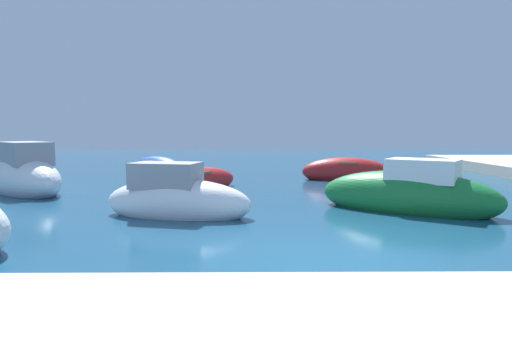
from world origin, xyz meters
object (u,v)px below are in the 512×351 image
object	(u,v)px
moored_boat_2	(408,194)
moored_boat_5	(158,169)
moored_boat_0	(176,199)
moored_boat_1	(346,172)
moored_boat_3	(22,176)
moored_boat_7	(195,182)

from	to	relation	value
moored_boat_2	moored_boat_5	world-z (taller)	moored_boat_2
moored_boat_0	moored_boat_5	bearing A→B (deg)	117.03
moored_boat_1	moored_boat_2	bearing A→B (deg)	94.93
moored_boat_3	moored_boat_5	world-z (taller)	moored_boat_3
moored_boat_1	moored_boat_0	bearing A→B (deg)	58.74
moored_boat_3	moored_boat_7	size ratio (longest dim) A/B	1.40
moored_boat_5	moored_boat_7	distance (m)	5.24
moored_boat_0	moored_boat_7	xyz separation A→B (m)	(-0.15, 4.94, -0.14)
moored_boat_5	moored_boat_3	bearing A→B (deg)	-85.96
moored_boat_5	moored_boat_7	xyz separation A→B (m)	(2.26, -4.73, -0.04)
moored_boat_1	moored_boat_5	distance (m)	8.40
moored_boat_2	moored_boat_3	bearing A→B (deg)	16.19
moored_boat_0	moored_boat_3	world-z (taller)	moored_boat_3
moored_boat_3	moored_boat_5	distance (m)	6.30
moored_boat_7	moored_boat_3	bearing A→B (deg)	-44.21
moored_boat_2	moored_boat_7	size ratio (longest dim) A/B	1.32
moored_boat_3	moored_boat_7	xyz separation A→B (m)	(5.84, 0.45, -0.26)
moored_boat_1	moored_boat_5	size ratio (longest dim) A/B	1.11
moored_boat_2	moored_boat_7	world-z (taller)	moored_boat_2
moored_boat_0	moored_boat_1	bearing A→B (deg)	67.45
moored_boat_2	moored_boat_5	size ratio (longest dim) A/B	1.38
moored_boat_2	moored_boat_3	size ratio (longest dim) A/B	0.94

